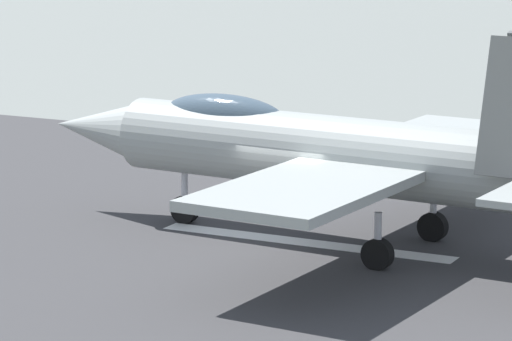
{
  "coord_description": "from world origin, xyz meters",
  "views": [
    {
      "loc": [
        -15.4,
        32.65,
        9.19
      ],
      "look_at": [
        0.02,
        1.91,
        2.2
      ],
      "focal_mm": 101.97,
      "sensor_mm": 36.0,
      "label": 1
    }
  ],
  "objects": [
    {
      "name": "runway_strip",
      "position": [
        -0.02,
        0.0,
        0.01
      ],
      "size": [
        240.0,
        26.0,
        0.02
      ],
      "color": "#373738",
      "rests_on": "ground"
    },
    {
      "name": "marker_cone_mid",
      "position": [
        6.26,
        -11.72,
        0.28
      ],
      "size": [
        0.44,
        0.44,
        0.55
      ],
      "primitive_type": "cone",
      "color": "orange",
      "rests_on": "ground"
    },
    {
      "name": "ground_plane",
      "position": [
        0.0,
        0.0,
        0.0
      ],
      "size": [
        400.0,
        400.0,
        0.0
      ],
      "primitive_type": "plane",
      "color": "slate"
    },
    {
      "name": "fighter_jet",
      "position": [
        -1.33,
        -0.19,
        2.42
      ],
      "size": [
        16.84,
        13.53,
        5.62
      ],
      "color": "gray",
      "rests_on": "ground"
    }
  ]
}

